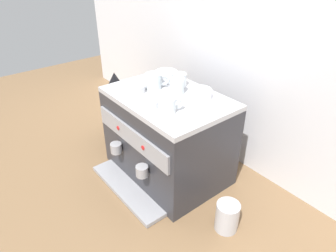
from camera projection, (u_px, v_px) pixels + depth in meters
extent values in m
plane|color=brown|center=(168.00, 170.00, 1.63)|extent=(4.00, 4.00, 0.00)
cube|color=silver|center=(225.00, 56.00, 1.54)|extent=(2.80, 0.03, 1.11)
cube|color=#2D2D33|center=(168.00, 138.00, 1.52)|extent=(0.59, 0.41, 0.42)
cube|color=#B7B7BC|center=(168.00, 98.00, 1.40)|extent=(0.59, 0.41, 0.02)
cube|color=#939399|center=(131.00, 137.00, 1.36)|extent=(0.54, 0.01, 0.09)
cylinder|color=red|center=(118.00, 128.00, 1.42)|extent=(0.02, 0.01, 0.02)
cylinder|color=red|center=(143.00, 148.00, 1.28)|extent=(0.02, 0.01, 0.02)
cube|color=#939399|center=(127.00, 189.00, 1.48)|extent=(0.50, 0.12, 0.02)
cylinder|color=#939399|center=(116.00, 148.00, 1.48)|extent=(0.06, 0.06, 0.05)
cylinder|color=#939399|center=(142.00, 171.00, 1.33)|extent=(0.06, 0.06, 0.05)
cylinder|color=silver|center=(177.00, 86.00, 1.41)|extent=(0.07, 0.07, 0.07)
torus|color=silver|center=(178.00, 82.00, 1.45)|extent=(0.04, 0.05, 0.05)
cylinder|color=silver|center=(167.00, 105.00, 1.24)|extent=(0.07, 0.07, 0.07)
torus|color=silver|center=(178.00, 104.00, 1.26)|extent=(0.03, 0.05, 0.05)
cylinder|color=silver|center=(154.00, 81.00, 1.45)|extent=(0.08, 0.08, 0.07)
torus|color=silver|center=(164.00, 80.00, 1.46)|extent=(0.04, 0.06, 0.06)
cylinder|color=silver|center=(179.00, 80.00, 1.48)|extent=(0.07, 0.07, 0.06)
torus|color=silver|center=(174.00, 83.00, 1.45)|extent=(0.02, 0.05, 0.05)
cylinder|color=white|center=(166.00, 75.00, 1.55)|extent=(0.12, 0.12, 0.04)
cylinder|color=white|center=(166.00, 78.00, 1.56)|extent=(0.06, 0.06, 0.01)
cylinder|color=white|center=(131.00, 88.00, 1.42)|extent=(0.13, 0.13, 0.04)
cylinder|color=white|center=(132.00, 91.00, 1.43)|extent=(0.07, 0.07, 0.01)
cylinder|color=white|center=(200.00, 94.00, 1.37)|extent=(0.11, 0.11, 0.04)
cylinder|color=white|center=(200.00, 97.00, 1.38)|extent=(0.06, 0.06, 0.01)
cylinder|color=white|center=(149.00, 102.00, 1.31)|extent=(0.11, 0.11, 0.03)
cylinder|color=white|center=(149.00, 104.00, 1.32)|extent=(0.06, 0.06, 0.01)
cylinder|color=black|center=(118.00, 114.00, 1.85)|extent=(0.15, 0.15, 0.30)
cone|color=black|center=(115.00, 82.00, 1.74)|extent=(0.13, 0.13, 0.12)
cylinder|color=#B7B7BC|center=(227.00, 217.00, 1.26)|extent=(0.10, 0.10, 0.13)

